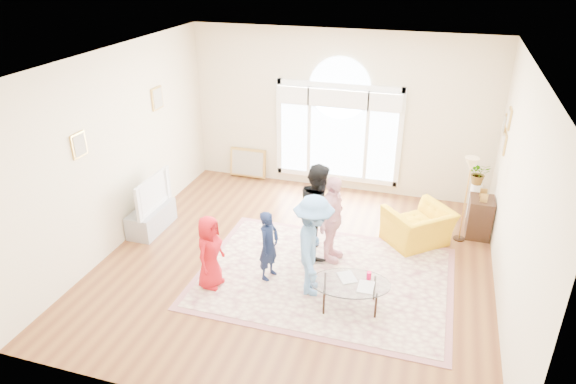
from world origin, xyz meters
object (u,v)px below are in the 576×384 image
(area_rug, at_px, (324,277))
(tv_console, at_px, (151,218))
(coffee_table, at_px, (350,284))
(television, at_px, (148,192))
(armchair, at_px, (418,227))

(area_rug, relative_size, tv_console, 3.60)
(area_rug, bearing_deg, coffee_table, -49.98)
(tv_console, xyz_separation_m, coffee_table, (3.77, -1.14, 0.19))
(television, bearing_deg, tv_console, 180.00)
(area_rug, xyz_separation_m, coffee_table, (0.50, -0.59, 0.39))
(area_rug, distance_m, coffee_table, 0.87)
(armchair, bearing_deg, area_rug, 6.73)
(television, relative_size, coffee_table, 0.88)
(coffee_table, relative_size, armchair, 1.22)
(television, xyz_separation_m, armchair, (4.53, 0.88, -0.40))
(armchair, bearing_deg, coffee_table, 27.41)
(coffee_table, xyz_separation_m, armchair, (0.76, 2.03, -0.08))
(coffee_table, bearing_deg, tv_console, 152.23)
(area_rug, relative_size, coffee_table, 2.98)
(area_rug, bearing_deg, television, 170.45)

